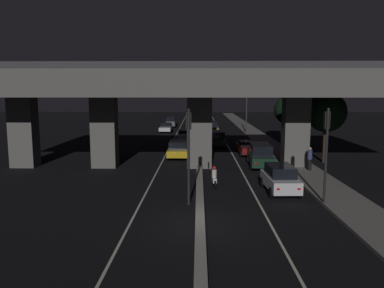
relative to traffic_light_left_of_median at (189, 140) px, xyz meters
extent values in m
plane|color=black|center=(0.62, -3.19, -3.66)|extent=(200.00, 200.00, 0.00)
cube|color=beige|center=(-2.75, 31.81, -3.66)|extent=(0.12, 126.00, 0.00)
cube|color=beige|center=(4.00, 31.81, -3.66)|extent=(0.12, 126.00, 0.00)
cube|color=gray|center=(0.62, 31.81, -3.50)|extent=(0.45, 126.00, 0.32)
cube|color=slate|center=(8.88, 24.81, -3.57)|extent=(2.87, 126.00, 0.17)
cube|color=#5B5956|center=(-7.31, 10.46, -0.71)|extent=(2.02, 1.54, 5.90)
cube|color=#5B5956|center=(8.56, 10.46, -0.71)|extent=(2.02, 1.54, 5.90)
cube|color=#5B5956|center=(0.62, 10.46, -0.71)|extent=(2.02, 1.54, 5.90)
cube|color=#5B5956|center=(-14.12, 10.46, -0.71)|extent=(2.02, 1.54, 5.90)
cube|color=#5B5956|center=(0.62, 10.46, 3.21)|extent=(35.73, 11.09, 1.93)
cube|color=#333335|center=(0.62, 10.46, 4.63)|extent=(35.73, 0.40, 0.90)
cylinder|color=black|center=(0.00, -0.10, -0.97)|extent=(0.14, 0.14, 5.38)
cube|color=black|center=(0.00, 0.08, 1.05)|extent=(0.30, 0.28, 0.95)
sphere|color=black|center=(0.00, 0.23, 1.34)|extent=(0.18, 0.18, 0.18)
sphere|color=black|center=(0.00, 0.23, 1.05)|extent=(0.18, 0.18, 0.18)
sphere|color=green|center=(0.00, 0.23, 0.75)|extent=(0.18, 0.18, 0.18)
cylinder|color=black|center=(7.55, -0.10, -0.95)|extent=(0.14, 0.14, 5.42)
cube|color=black|center=(7.55, 0.08, 1.09)|extent=(0.30, 0.28, 0.95)
sphere|color=black|center=(7.55, 0.23, 1.39)|extent=(0.18, 0.18, 0.18)
sphere|color=black|center=(7.55, 0.23, 1.09)|extent=(0.18, 0.18, 0.18)
sphere|color=green|center=(7.55, 0.23, 0.79)|extent=(0.18, 0.18, 0.18)
cylinder|color=#2D2D30|center=(7.72, 35.74, -0.09)|extent=(0.18, 0.18, 7.13)
cylinder|color=#2D2D30|center=(6.70, 35.74, 3.32)|extent=(2.04, 0.10, 0.10)
ellipsoid|color=#F2B759|center=(5.68, 35.74, 3.22)|extent=(0.56, 0.32, 0.24)
cube|color=silver|center=(5.66, 2.56, -2.95)|extent=(1.85, 4.06, 0.74)
cube|color=black|center=(5.66, 2.56, -2.25)|extent=(1.59, 2.46, 0.66)
cylinder|color=black|center=(4.78, 3.86, -3.32)|extent=(0.22, 0.68, 0.68)
cylinder|color=black|center=(6.45, 3.91, -3.32)|extent=(0.22, 0.68, 0.68)
cylinder|color=black|center=(4.87, 1.21, -3.32)|extent=(0.22, 0.68, 0.68)
cylinder|color=black|center=(6.54, 1.27, -3.32)|extent=(0.22, 0.68, 0.68)
cube|color=red|center=(5.13, 0.53, -2.91)|extent=(0.18, 0.04, 0.11)
cube|color=red|center=(6.33, 0.57, -2.91)|extent=(0.18, 0.04, 0.11)
cube|color=black|center=(5.75, 10.61, -2.94)|extent=(2.02, 4.74, 0.75)
cube|color=black|center=(5.76, 10.73, -2.14)|extent=(1.74, 3.43, 0.85)
cylinder|color=black|center=(4.93, 12.19, -3.31)|extent=(0.23, 0.70, 0.69)
cylinder|color=black|center=(6.71, 12.11, -3.31)|extent=(0.23, 0.70, 0.69)
cylinder|color=black|center=(4.79, 9.11, -3.31)|extent=(0.23, 0.70, 0.69)
cylinder|color=black|center=(6.58, 9.03, -3.31)|extent=(0.23, 0.70, 0.69)
cube|color=red|center=(5.01, 8.29, -2.90)|extent=(0.18, 0.04, 0.11)
cube|color=red|center=(6.29, 8.24, -2.90)|extent=(0.18, 0.04, 0.11)
cube|color=#591414|center=(5.40, 16.97, -3.01)|extent=(1.84, 4.75, 0.65)
cube|color=black|center=(5.41, 16.85, -2.48)|extent=(1.53, 1.93, 0.42)
cylinder|color=black|center=(4.54, 18.48, -3.34)|extent=(0.23, 0.65, 0.64)
cylinder|color=black|center=(6.15, 18.54, -3.34)|extent=(0.23, 0.65, 0.64)
cylinder|color=black|center=(4.66, 15.39, -3.34)|extent=(0.23, 0.65, 0.64)
cylinder|color=black|center=(6.27, 15.45, -3.34)|extent=(0.23, 0.65, 0.64)
cube|color=red|center=(4.92, 14.59, -2.98)|extent=(0.18, 0.04, 0.11)
cube|color=red|center=(6.07, 14.64, -2.98)|extent=(0.18, 0.04, 0.11)
cube|color=black|center=(2.61, 22.56, -3.00)|extent=(2.08, 4.41, 0.68)
cube|color=black|center=(2.60, 22.66, -2.27)|extent=(1.80, 3.19, 0.78)
cylinder|color=black|center=(1.62, 23.94, -3.34)|extent=(0.23, 0.65, 0.64)
cylinder|color=black|center=(3.46, 24.03, -3.34)|extent=(0.23, 0.65, 0.64)
cylinder|color=black|center=(1.75, 21.09, -3.34)|extent=(0.23, 0.65, 0.64)
cylinder|color=black|center=(3.59, 21.17, -3.34)|extent=(0.23, 0.65, 0.64)
cube|color=red|center=(2.05, 20.35, -2.97)|extent=(0.18, 0.04, 0.11)
cube|color=red|center=(3.36, 20.41, -2.97)|extent=(0.18, 0.04, 0.11)
cube|color=black|center=(2.22, 29.74, -2.99)|extent=(1.90, 4.46, 0.72)
cube|color=black|center=(2.21, 29.52, -2.38)|extent=(1.60, 2.17, 0.51)
cylinder|color=black|center=(1.43, 31.22, -3.36)|extent=(0.22, 0.61, 0.60)
cylinder|color=black|center=(3.12, 31.16, -3.36)|extent=(0.22, 0.61, 0.60)
cylinder|color=black|center=(1.32, 28.32, -3.36)|extent=(0.22, 0.61, 0.60)
cylinder|color=black|center=(3.01, 28.25, -3.36)|extent=(0.22, 0.61, 0.60)
cube|color=red|center=(1.53, 27.55, -2.96)|extent=(0.18, 0.04, 0.11)
cube|color=red|center=(2.74, 27.51, -2.96)|extent=(0.18, 0.04, 0.11)
cube|color=gold|center=(2.54, 36.87, -3.09)|extent=(1.92, 4.56, 0.56)
cube|color=black|center=(2.54, 36.98, -2.37)|extent=(1.67, 3.29, 0.88)
cylinder|color=black|center=(1.62, 38.34, -3.37)|extent=(0.21, 0.58, 0.58)
cylinder|color=black|center=(3.39, 38.38, -3.37)|extent=(0.21, 0.58, 0.58)
cylinder|color=black|center=(1.69, 35.36, -3.37)|extent=(0.21, 0.58, 0.58)
cylinder|color=black|center=(3.46, 35.40, -3.37)|extent=(0.21, 0.58, 0.58)
cube|color=red|center=(1.96, 34.59, -3.06)|extent=(0.18, 0.03, 0.11)
cube|color=red|center=(3.23, 34.62, -3.06)|extent=(0.18, 0.03, 0.11)
cube|color=gold|center=(-1.39, 15.06, -3.01)|extent=(1.90, 4.76, 0.61)
cube|color=black|center=(-1.39, 15.06, -2.37)|extent=(1.67, 2.86, 0.66)
cylinder|color=black|center=(-0.47, 13.49, -3.31)|extent=(0.20, 0.69, 0.69)
cylinder|color=black|center=(-2.31, 13.49, -3.31)|extent=(0.20, 0.69, 0.69)
cylinder|color=black|center=(-0.46, 16.62, -3.31)|extent=(0.20, 0.69, 0.69)
cylinder|color=black|center=(-2.30, 16.63, -3.31)|extent=(0.20, 0.69, 0.69)
cube|color=white|center=(-0.72, 17.44, -3.10)|extent=(0.18, 0.03, 0.11)
cube|color=white|center=(-2.04, 17.45, -3.10)|extent=(0.18, 0.03, 0.11)
cube|color=silver|center=(-1.27, 28.57, -3.08)|extent=(1.89, 4.66, 0.55)
cube|color=black|center=(-1.27, 28.81, -2.59)|extent=(1.67, 2.24, 0.43)
cylinder|color=black|center=(-0.35, 27.04, -3.35)|extent=(0.20, 0.61, 0.61)
cylinder|color=black|center=(-2.20, 27.04, -3.35)|extent=(0.20, 0.61, 0.61)
cylinder|color=black|center=(-0.35, 30.11, -3.35)|extent=(0.20, 0.61, 0.61)
cylinder|color=black|center=(-2.20, 30.11, -3.35)|extent=(0.20, 0.61, 0.61)
cube|color=white|center=(-0.61, 30.91, -3.16)|extent=(0.18, 0.03, 0.11)
cube|color=white|center=(-1.94, 30.91, -3.16)|extent=(0.18, 0.03, 0.11)
cube|color=silver|center=(-4.55, 37.84, -3.07)|extent=(1.83, 4.36, 0.56)
cube|color=black|center=(-4.55, 38.05, -2.52)|extent=(1.58, 2.11, 0.54)
cylinder|color=black|center=(-3.72, 36.39, -3.35)|extent=(0.21, 0.61, 0.61)
cylinder|color=black|center=(-5.43, 36.42, -3.35)|extent=(0.21, 0.61, 0.61)
cylinder|color=black|center=(-3.67, 39.25, -3.35)|extent=(0.21, 0.61, 0.61)
cylinder|color=black|center=(-5.38, 39.28, -3.35)|extent=(0.21, 0.61, 0.61)
cube|color=white|center=(-3.90, 40.00, -3.16)|extent=(0.18, 0.03, 0.11)
cube|color=white|center=(-5.13, 40.02, -3.16)|extent=(0.18, 0.03, 0.11)
cube|color=#515459|center=(-4.35, 46.26, -2.96)|extent=(1.70, 4.43, 0.73)
cube|color=black|center=(-4.35, 46.26, -2.20)|extent=(1.48, 2.67, 0.78)
cylinder|color=black|center=(-3.57, 44.79, -3.32)|extent=(0.21, 0.67, 0.67)
cylinder|color=black|center=(-5.18, 44.81, -3.32)|extent=(0.21, 0.67, 0.67)
cylinder|color=black|center=(-3.53, 47.70, -3.32)|extent=(0.21, 0.67, 0.67)
cylinder|color=black|center=(-5.14, 47.72, -3.32)|extent=(0.21, 0.67, 0.67)
cube|color=white|center=(-3.75, 48.47, -3.07)|extent=(0.18, 0.03, 0.11)
cube|color=white|center=(-4.91, 48.48, -3.07)|extent=(0.18, 0.03, 0.11)
cylinder|color=black|center=(1.54, 4.46, -3.38)|extent=(0.12, 0.55, 0.55)
cylinder|color=black|center=(1.64, 3.26, -3.38)|extent=(0.14, 0.56, 0.55)
cube|color=silver|center=(1.59, 3.86, -3.16)|extent=(0.31, 0.94, 0.32)
cylinder|color=beige|center=(1.59, 3.86, -2.74)|extent=(0.34, 0.34, 0.52)
sphere|color=#B21919|center=(1.59, 3.86, -2.36)|extent=(0.24, 0.24, 0.24)
cube|color=red|center=(1.64, 3.21, -3.16)|extent=(0.08, 0.04, 0.08)
cylinder|color=black|center=(1.40, 11.06, -3.35)|extent=(0.09, 0.62, 0.61)
cylinder|color=black|center=(1.37, 9.83, -3.35)|extent=(0.11, 0.62, 0.61)
cube|color=navy|center=(1.39, 10.44, -3.13)|extent=(0.26, 0.94, 0.32)
cylinder|color=beige|center=(1.39, 10.44, -2.72)|extent=(0.33, 0.33, 0.49)
sphere|color=silver|center=(1.39, 10.44, -2.36)|extent=(0.24, 0.24, 0.24)
cube|color=red|center=(1.37, 9.78, -3.13)|extent=(0.08, 0.03, 0.08)
cylinder|color=black|center=(1.47, 16.85, -3.36)|extent=(0.09, 0.60, 0.60)
cylinder|color=black|center=(1.50, 15.63, -3.36)|extent=(0.11, 0.60, 0.60)
cube|color=maroon|center=(1.48, 16.24, -3.14)|extent=(0.26, 0.94, 0.32)
cylinder|color=#3F3F44|center=(1.48, 16.24, -2.75)|extent=(0.33, 0.33, 0.45)
sphere|color=#B21919|center=(1.48, 16.24, -2.41)|extent=(0.24, 0.24, 0.24)
cube|color=red|center=(1.50, 15.58, -3.14)|extent=(0.08, 0.03, 0.08)
cylinder|color=black|center=(9.28, 8.62, -3.06)|extent=(0.31, 0.31, 0.86)
cylinder|color=navy|center=(9.28, 8.62, -2.26)|extent=(0.37, 0.37, 0.72)
sphere|color=tan|center=(9.28, 8.62, -1.79)|extent=(0.23, 0.23, 0.23)
cylinder|color=#2D2116|center=(11.76, 12.66, -2.06)|extent=(0.31, 0.31, 3.20)
sphere|color=black|center=(11.76, 12.66, 0.87)|extent=(3.54, 3.54, 3.54)
cylinder|color=#38281C|center=(11.89, 26.69, -2.35)|extent=(0.42, 0.42, 2.62)
sphere|color=black|center=(11.89, 26.69, 0.37)|extent=(3.74, 3.74, 3.74)
camera|label=1|loc=(0.54, -20.43, 2.64)|focal=35.00mm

